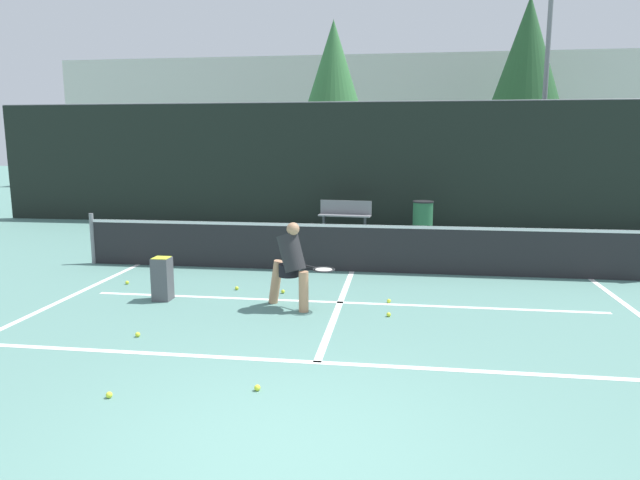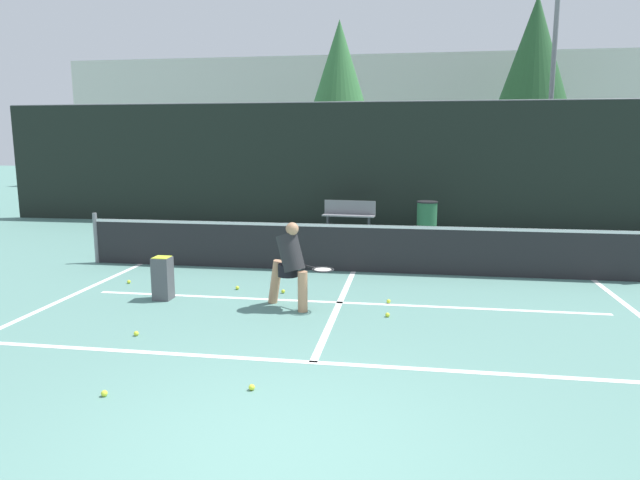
# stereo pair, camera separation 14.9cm
# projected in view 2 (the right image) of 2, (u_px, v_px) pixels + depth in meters

# --- Properties ---
(ground_plane) EXTENTS (100.00, 100.00, 0.00)m
(ground_plane) POSITION_uv_depth(u_px,v_px,m) (272.00, 456.00, 4.72)
(ground_plane) COLOR slate
(court_baseline_near) EXTENTS (11.00, 0.10, 0.01)m
(court_baseline_near) POSITION_uv_depth(u_px,v_px,m) (313.00, 362.00, 6.69)
(court_baseline_near) COLOR white
(court_baseline_near) RESTS_ON ground
(court_service_line) EXTENTS (8.25, 0.10, 0.01)m
(court_service_line) POSITION_uv_depth(u_px,v_px,m) (340.00, 302.00, 9.17)
(court_service_line) COLOR white
(court_service_line) RESTS_ON ground
(court_center_mark) EXTENTS (0.10, 4.78, 0.01)m
(court_center_mark) POSITION_uv_depth(u_px,v_px,m) (338.00, 305.00, 9.02)
(court_center_mark) COLOR white
(court_center_mark) RESTS_ON ground
(court_sideline_left) EXTENTS (0.10, 5.78, 0.01)m
(court_sideline_left) POSITION_uv_depth(u_px,v_px,m) (76.00, 293.00, 9.72)
(court_sideline_left) COLOR white
(court_sideline_left) RESTS_ON ground
(net) EXTENTS (11.09, 0.09, 1.07)m
(net) POSITION_uv_depth(u_px,v_px,m) (354.00, 246.00, 11.26)
(net) COLOR slate
(net) RESTS_ON ground
(fence_back) EXTENTS (24.00, 0.06, 3.73)m
(fence_back) POSITION_uv_depth(u_px,v_px,m) (375.00, 165.00, 17.19)
(fence_back) COLOR black
(fence_back) RESTS_ON ground
(player_practicing) EXTENTS (1.21, 0.64, 1.36)m
(player_practicing) POSITION_uv_depth(u_px,v_px,m) (290.00, 263.00, 8.77)
(player_practicing) COLOR tan
(player_practicing) RESTS_ON ground
(tennis_ball_scattered_0) EXTENTS (0.07, 0.07, 0.07)m
(tennis_ball_scattered_0) POSITION_uv_depth(u_px,v_px,m) (136.00, 333.00, 7.61)
(tennis_ball_scattered_0) COLOR #D1E033
(tennis_ball_scattered_0) RESTS_ON ground
(tennis_ball_scattered_1) EXTENTS (0.07, 0.07, 0.07)m
(tennis_ball_scattered_1) POSITION_uv_depth(u_px,v_px,m) (252.00, 387.00, 5.95)
(tennis_ball_scattered_1) COLOR #D1E033
(tennis_ball_scattered_1) RESTS_ON ground
(tennis_ball_scattered_2) EXTENTS (0.07, 0.07, 0.07)m
(tennis_ball_scattered_2) POSITION_uv_depth(u_px,v_px,m) (129.00, 282.00, 10.40)
(tennis_ball_scattered_2) COLOR #D1E033
(tennis_ball_scattered_2) RESTS_ON ground
(tennis_ball_scattered_3) EXTENTS (0.07, 0.07, 0.07)m
(tennis_ball_scattered_3) POSITION_uv_depth(u_px,v_px,m) (387.00, 315.00, 8.42)
(tennis_ball_scattered_3) COLOR #D1E033
(tennis_ball_scattered_3) RESTS_ON ground
(tennis_ball_scattered_4) EXTENTS (0.07, 0.07, 0.07)m
(tennis_ball_scattered_4) POSITION_uv_depth(u_px,v_px,m) (237.00, 288.00, 9.97)
(tennis_ball_scattered_4) COLOR #D1E033
(tennis_ball_scattered_4) RESTS_ON ground
(tennis_ball_scattered_5) EXTENTS (0.07, 0.07, 0.07)m
(tennis_ball_scattered_5) POSITION_uv_depth(u_px,v_px,m) (389.00, 301.00, 9.13)
(tennis_ball_scattered_5) COLOR #D1E033
(tennis_ball_scattered_5) RESTS_ON ground
(tennis_ball_scattered_6) EXTENTS (0.07, 0.07, 0.07)m
(tennis_ball_scattered_6) POSITION_uv_depth(u_px,v_px,m) (104.00, 393.00, 5.80)
(tennis_ball_scattered_6) COLOR #D1E033
(tennis_ball_scattered_6) RESTS_ON ground
(tennis_ball_scattered_7) EXTENTS (0.07, 0.07, 0.07)m
(tennis_ball_scattered_7) POSITION_uv_depth(u_px,v_px,m) (283.00, 291.00, 9.73)
(tennis_ball_scattered_7) COLOR #D1E033
(tennis_ball_scattered_7) RESTS_ON ground
(ball_hopper) EXTENTS (0.28, 0.28, 0.71)m
(ball_hopper) POSITION_uv_depth(u_px,v_px,m) (163.00, 277.00, 9.31)
(ball_hopper) COLOR #4C4C51
(ball_hopper) RESTS_ON ground
(courtside_bench) EXTENTS (1.54, 0.53, 0.86)m
(courtside_bench) POSITION_uv_depth(u_px,v_px,m) (349.00, 214.00, 16.50)
(courtside_bench) COLOR slate
(courtside_bench) RESTS_ON ground
(trash_bin) EXTENTS (0.59, 0.59, 0.89)m
(trash_bin) POSITION_uv_depth(u_px,v_px,m) (427.00, 217.00, 16.11)
(trash_bin) COLOR #28603D
(trash_bin) RESTS_ON ground
(parked_car) EXTENTS (1.63, 4.09, 1.47)m
(parked_car) POSITION_uv_depth(u_px,v_px,m) (295.00, 198.00, 19.83)
(parked_car) COLOR silver
(parked_car) RESTS_ON ground
(floodlight_mast) EXTENTS (1.10, 0.24, 9.78)m
(floodlight_mast) POSITION_uv_depth(u_px,v_px,m) (556.00, 33.00, 18.84)
(floodlight_mast) COLOR slate
(floodlight_mast) RESTS_ON ground
(tree_west) EXTENTS (3.26, 3.26, 8.69)m
(tree_west) POSITION_uv_depth(u_px,v_px,m) (535.00, 57.00, 24.45)
(tree_west) COLOR brown
(tree_west) RESTS_ON ground
(tree_mid) EXTENTS (2.81, 2.81, 7.48)m
(tree_mid) POSITION_uv_depth(u_px,v_px,m) (339.00, 75.00, 23.68)
(tree_mid) COLOR brown
(tree_mid) RESTS_ON ground
(building_far) EXTENTS (36.00, 2.40, 6.99)m
(building_far) POSITION_uv_depth(u_px,v_px,m) (392.00, 123.00, 30.99)
(building_far) COLOR beige
(building_far) RESTS_ON ground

